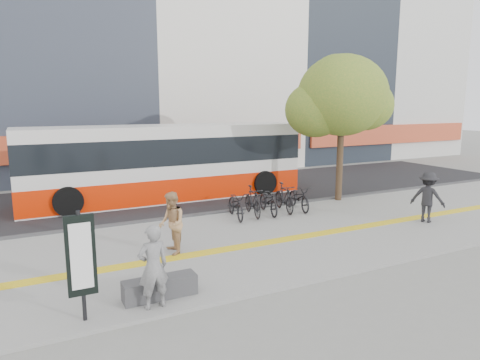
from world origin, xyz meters
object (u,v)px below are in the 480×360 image
seated_woman (153,267)px  pedestrian_dark (428,197)px  bench (160,288)px  bus (167,164)px  street_tree (340,97)px  pedestrian_tan (172,223)px  signboard (81,257)px

seated_woman → pedestrian_dark: pedestrian_dark is taller
bench → bus: (3.22, 9.70, 1.29)m
seated_woman → pedestrian_dark: (10.52, 2.05, 0.02)m
seated_woman → bench: bearing=-126.2°
street_tree → pedestrian_tan: (-8.67, -3.46, -3.55)m
signboard → street_tree: (11.38, 6.33, 3.15)m
signboard → seated_woman: size_ratio=1.24×
signboard → pedestrian_tan: signboard is taller
signboard → bus: 11.11m
bus → pedestrian_tan: (-2.11, -7.14, -0.63)m
pedestrian_tan → pedestrian_dark: bearing=90.1°
street_tree → seated_woman: bearing=-147.4°
signboard → pedestrian_tan: bearing=46.6°
signboard → bus: bus is taller
seated_woman → pedestrian_tan: seated_woman is taller
street_tree → bus: street_tree is taller
pedestrian_tan → pedestrian_dark: (9.16, -0.92, 0.02)m
bench → signboard: signboard is taller
signboard → pedestrian_dark: signboard is taller
bench → seated_woman: (-0.24, -0.40, 0.66)m
bench → street_tree: street_tree is taller
bench → street_tree: 12.23m
seated_woman → signboard: bearing=-8.9°
pedestrian_tan → pedestrian_dark: pedestrian_dark is taller
bench → pedestrian_dark: (10.27, 1.65, 0.68)m
street_tree → signboard: bearing=-150.9°
bus → signboard: bearing=-115.7°
seated_woman → street_tree: bearing=-152.3°
street_tree → seated_woman: (-10.02, -6.42, -3.55)m
seated_woman → pedestrian_tan: size_ratio=1.00×
bench → seated_woman: seated_woman is taller
bus → street_tree: bearing=-29.3°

